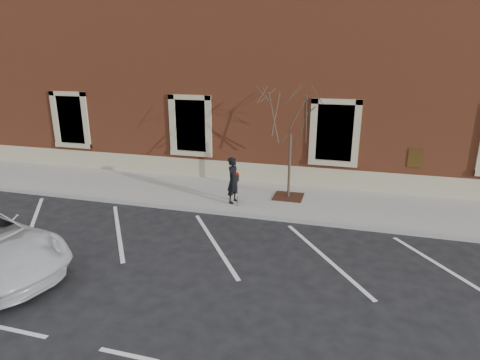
% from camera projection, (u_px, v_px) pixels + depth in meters
% --- Properties ---
extents(ground, '(120.00, 120.00, 0.00)m').
position_uv_depth(ground, '(235.00, 215.00, 13.81)').
color(ground, '#28282B').
rests_on(ground, ground).
extents(sidewalk_near, '(40.00, 3.50, 0.15)m').
position_uv_depth(sidewalk_near, '(248.00, 197.00, 15.40)').
color(sidewalk_near, '#A39F99').
rests_on(sidewalk_near, ground).
extents(curb_near, '(40.00, 0.12, 0.15)m').
position_uv_depth(curb_near, '(235.00, 214.00, 13.75)').
color(curb_near, '#9E9E99').
rests_on(curb_near, ground).
extents(parking_stripes, '(28.00, 4.40, 0.01)m').
position_uv_depth(parking_stripes, '(214.00, 243.00, 11.79)').
color(parking_stripes, silver).
rests_on(parking_stripes, ground).
extents(building_civic, '(40.00, 8.62, 8.00)m').
position_uv_depth(building_civic, '(279.00, 82.00, 19.73)').
color(building_civic, brown).
rests_on(building_civic, ground).
extents(man, '(0.54, 0.69, 1.68)m').
position_uv_depth(man, '(233.00, 180.00, 14.38)').
color(man, black).
rests_on(man, sidewalk_near).
extents(parking_meter, '(0.11, 0.08, 1.21)m').
position_uv_depth(parking_meter, '(237.00, 183.00, 14.02)').
color(parking_meter, '#595B60').
rests_on(parking_meter, sidewalk_near).
extents(tree_grate, '(1.09, 1.09, 0.03)m').
position_uv_depth(tree_grate, '(288.00, 197.00, 15.16)').
color(tree_grate, '#3F1C14').
rests_on(tree_grate, sidewalk_near).
extents(sapling, '(2.64, 2.64, 4.40)m').
position_uv_depth(sapling, '(291.00, 116.00, 14.25)').
color(sapling, '#443929').
rests_on(sapling, sidewalk_near).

